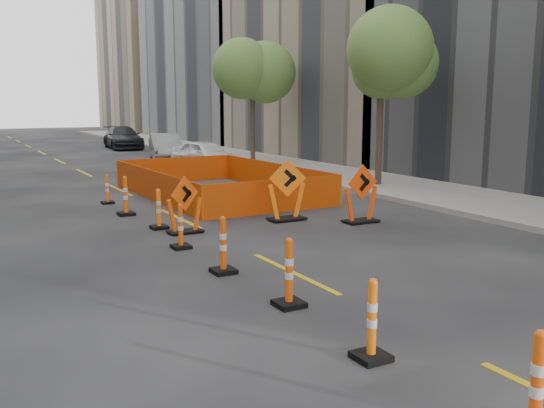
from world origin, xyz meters
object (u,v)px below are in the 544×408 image
channelizer_3 (289,272)px  channelizer_8 (107,189)px  channelizer_2 (372,319)px  channelizer_5 (181,226)px  channelizer_4 (223,245)px  chevron_sign_right (361,194)px  parked_car_far (123,138)px  channelizer_1 (537,386)px  chevron_sign_center (287,190)px  channelizer_7 (126,196)px  parked_car_near (205,154)px  parked_car_mid (165,147)px  chevron_sign_left (185,205)px  channelizer_6 (159,209)px

channelizer_3 → channelizer_8: 10.90m
channelizer_2 → channelizer_5: 6.54m
channelizer_4 → chevron_sign_right: (5.10, 2.56, 0.23)m
channelizer_8 → parked_car_far: bearing=73.5°
channelizer_1 → chevron_sign_center: chevron_sign_center is taller
channelizer_7 → parked_car_near: (6.54, 9.96, 0.11)m
channelizer_3 → parked_car_mid: (6.11, 23.37, 0.16)m
chevron_sign_center → channelizer_8: bearing=147.5°
chevron_sign_left → chevron_sign_right: 4.60m
channelizer_2 → parked_car_near: parked_car_near is taller
channelizer_5 → chevron_sign_left: bearing=65.8°
chevron_sign_left → chevron_sign_right: (4.48, -1.03, 0.07)m
channelizer_4 → channelizer_5: size_ratio=1.09×
channelizer_8 → parked_car_far: parked_car_far is taller
parked_car_near → parked_car_mid: 4.70m
channelizer_3 → parked_car_mid: parked_car_mid is taller
channelizer_7 → channelizer_2: bearing=-89.9°
channelizer_3 → channelizer_7: 8.72m
channelizer_3 → channelizer_7: channelizer_7 is taller
parked_car_near → parked_car_mid: parked_car_mid is taller
channelizer_7 → chevron_sign_left: bearing=-78.3°
channelizer_6 → parked_car_mid: (6.01, 16.83, 0.20)m
channelizer_6 → parked_car_far: bearing=76.6°
channelizer_5 → channelizer_7: (0.02, 4.36, 0.06)m
chevron_sign_center → chevron_sign_right: size_ratio=1.06×
channelizer_5 → chevron_sign_center: bearing=23.7°
channelizer_2 → parked_car_mid: 26.29m
parked_car_near → channelizer_2: bearing=-122.3°
channelizer_4 → channelizer_6: bearing=87.0°
channelizer_1 → channelizer_3: channelizer_1 is taller
parked_car_mid → parked_car_near: bearing=-72.8°
channelizer_1 → channelizer_4: (-0.22, 6.54, -0.01)m
channelizer_5 → parked_car_mid: size_ratio=0.23×
parked_car_far → chevron_sign_right: bearing=-88.2°
channelizer_5 → chevron_sign_left: chevron_sign_left is taller
channelizer_1 → chevron_sign_center: size_ratio=0.68×
channelizer_4 → channelizer_6: (0.23, 4.36, -0.03)m
channelizer_7 → parked_car_far: parked_car_far is taller
channelizer_1 → parked_car_far: parked_car_far is taller
channelizer_6 → chevron_sign_center: size_ratio=0.62×
channelizer_3 → channelizer_2: bearing=-92.9°
channelizer_6 → channelizer_8: (-0.20, 4.36, -0.05)m
channelizer_5 → channelizer_8: 6.54m
channelizer_6 → channelizer_1: bearing=-90.1°
channelizer_3 → parked_car_near: parked_car_near is taller
chevron_sign_right → parked_car_mid: chevron_sign_right is taller
channelizer_7 → channelizer_6: bearing=-84.1°
channelizer_3 → channelizer_4: channelizer_3 is taller
channelizer_6 → parked_car_far: (6.17, 25.82, 0.21)m
channelizer_1 → parked_car_near: size_ratio=0.28×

